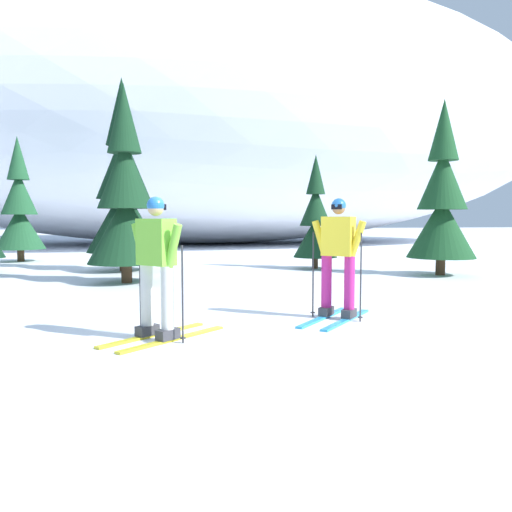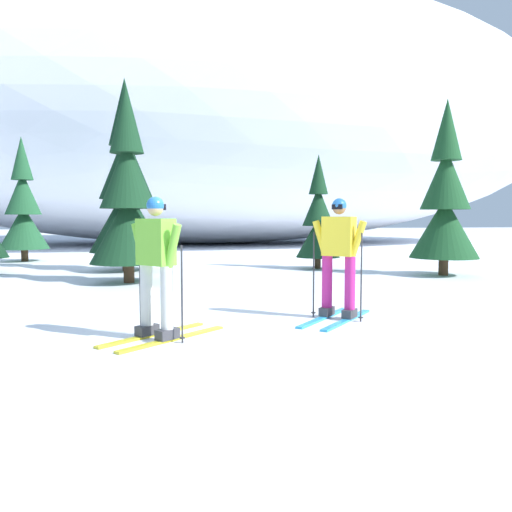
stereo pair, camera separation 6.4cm
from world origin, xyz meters
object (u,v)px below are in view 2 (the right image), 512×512
at_px(pine_tree_center_right, 128,200).
at_px(pine_tree_far_right, 445,202).
at_px(pine_tree_left, 23,209).
at_px(pine_tree_center_left, 126,191).
at_px(pine_tree_right, 318,221).
at_px(skier_yellow_jacket, 338,256).
at_px(skier_lime_jacket, 157,265).

xyz_separation_m(pine_tree_center_right, pine_tree_far_right, (7.67, 0.08, 0.00)).
relative_size(pine_tree_center_right, pine_tree_far_right, 1.00).
distance_m(pine_tree_left, pine_tree_center_left, 5.17).
xyz_separation_m(pine_tree_right, pine_tree_far_right, (2.58, -2.23, 0.48)).
relative_size(skier_yellow_jacket, pine_tree_far_right, 0.39).
distance_m(skier_lime_jacket, pine_tree_far_right, 9.11).
xyz_separation_m(skier_yellow_jacket, pine_tree_center_left, (-3.34, 7.48, 1.25)).
bearing_deg(pine_tree_center_right, pine_tree_center_left, 93.75).
distance_m(skier_lime_jacket, pine_tree_right, 9.12).
bearing_deg(pine_tree_left, pine_tree_right, -25.26).
bearing_deg(skier_lime_jacket, pine_tree_left, 109.61).
height_order(pine_tree_center_left, pine_tree_far_right, pine_tree_center_left).
xyz_separation_m(skier_yellow_jacket, pine_tree_right, (1.92, 7.11, 0.44)).
xyz_separation_m(pine_tree_left, pine_tree_center_left, (3.51, -3.78, 0.45)).
relative_size(pine_tree_center_left, pine_tree_right, 1.60).
relative_size(skier_lime_jacket, pine_tree_right, 0.53).
distance_m(pine_tree_center_left, pine_tree_center_right, 2.70).
height_order(pine_tree_center_right, pine_tree_far_right, pine_tree_far_right).
xyz_separation_m(pine_tree_center_left, pine_tree_center_right, (0.18, -2.68, -0.33)).
height_order(pine_tree_center_left, pine_tree_center_right, pine_tree_center_left).
distance_m(pine_tree_center_left, pine_tree_right, 5.34).
bearing_deg(skier_yellow_jacket, skier_lime_jacket, -162.09).
relative_size(skier_yellow_jacket, pine_tree_left, 0.42).
bearing_deg(pine_tree_center_left, pine_tree_far_right, -18.31).
xyz_separation_m(skier_yellow_jacket, pine_tree_far_right, (4.50, 4.88, 0.92)).
relative_size(skier_lime_jacket, pine_tree_left, 0.42).
bearing_deg(pine_tree_far_right, pine_tree_right, 139.11).
xyz_separation_m(skier_lime_jacket, pine_tree_left, (-4.30, 12.07, 0.81)).
relative_size(skier_yellow_jacket, pine_tree_center_left, 0.33).
height_order(skier_lime_jacket, pine_tree_far_right, pine_tree_far_right).
bearing_deg(pine_tree_left, pine_tree_center_right, -60.29).
bearing_deg(pine_tree_center_right, pine_tree_right, 24.46).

